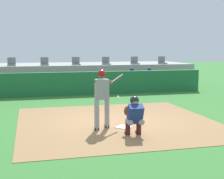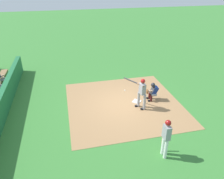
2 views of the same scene
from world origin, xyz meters
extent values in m
plane|color=#387A33|center=(0.00, 0.00, 0.00)|extent=(80.00, 80.00, 0.00)
cube|color=#9E754C|center=(0.00, 0.00, 0.01)|extent=(6.40, 6.40, 0.01)
cube|color=white|center=(0.00, -0.80, 0.02)|extent=(0.62, 0.62, 0.02)
cylinder|color=#99999E|center=(-0.88, -0.91, 0.46)|extent=(0.15, 0.15, 0.92)
cylinder|color=#99999E|center=(-0.52, -0.70, 0.46)|extent=(0.15, 0.15, 0.92)
cube|color=gray|center=(-0.70, -0.81, 1.22)|extent=(0.41, 0.30, 0.60)
sphere|color=brown|center=(-0.70, -0.81, 1.65)|extent=(0.21, 0.21, 0.21)
sphere|color=maroon|center=(-0.70, -0.81, 1.68)|extent=(0.24, 0.24, 0.24)
cylinder|color=brown|center=(-0.63, -0.72, 1.43)|extent=(0.57, 0.23, 0.18)
cylinder|color=brown|center=(-0.43, -0.74, 1.43)|extent=(0.24, 0.26, 0.17)
cylinder|color=#333338|center=(-0.10, -0.34, 1.48)|extent=(0.60, 0.69, 0.24)
cube|color=black|center=(-0.87, -0.85, 0.04)|extent=(0.14, 0.27, 0.09)
cube|color=black|center=(-0.51, -0.65, 0.04)|extent=(0.14, 0.27, 0.09)
cylinder|color=gray|center=(-0.15, -1.78, 0.42)|extent=(0.18, 0.33, 0.16)
cylinder|color=#4C1919|center=(-0.14, -1.63, 0.21)|extent=(0.14, 0.14, 0.42)
cube|color=black|center=(-0.14, -1.57, 0.04)|extent=(0.13, 0.25, 0.08)
cylinder|color=gray|center=(0.17, -1.80, 0.42)|extent=(0.18, 0.33, 0.16)
cylinder|color=#4C1919|center=(0.18, -1.65, 0.21)|extent=(0.14, 0.14, 0.42)
cube|color=black|center=(0.18, -1.59, 0.04)|extent=(0.13, 0.25, 0.08)
cube|color=navy|center=(0.01, -1.84, 0.64)|extent=(0.43, 0.46, 0.57)
cube|color=#2D2D33|center=(0.01, -1.72, 0.64)|extent=(0.40, 0.28, 0.45)
sphere|color=tan|center=(0.01, -1.76, 0.98)|extent=(0.21, 0.21, 0.21)
sphere|color=#232328|center=(0.01, -1.74, 1.00)|extent=(0.25, 0.25, 0.25)
cylinder|color=tan|center=(-0.02, -1.61, 0.64)|extent=(0.13, 0.46, 0.10)
ellipsoid|color=brown|center=(-0.04, -1.39, 0.64)|extent=(0.29, 0.14, 0.30)
sphere|color=white|center=(0.02, -0.05, 0.85)|extent=(0.07, 0.07, 0.07)
cube|color=#1E6638|center=(0.00, 6.50, 0.60)|extent=(13.00, 0.30, 1.20)
cube|color=olive|center=(0.00, 7.50, 0.23)|extent=(11.80, 0.44, 0.45)
cylinder|color=#939399|center=(2.77, 7.25, 0.49)|extent=(0.15, 0.40, 0.15)
cylinder|color=#939399|center=(2.77, 7.05, 0.23)|extent=(0.13, 0.13, 0.45)
cube|color=maroon|center=(2.77, 7.00, 0.04)|extent=(0.11, 0.24, 0.08)
cylinder|color=#939399|center=(3.03, 7.25, 0.49)|extent=(0.15, 0.40, 0.15)
cylinder|color=#939399|center=(3.03, 7.05, 0.23)|extent=(0.13, 0.13, 0.45)
cube|color=maroon|center=(3.03, 7.00, 0.04)|extent=(0.11, 0.24, 0.08)
cube|color=navy|center=(2.90, 7.47, 0.76)|extent=(0.36, 0.22, 0.54)
sphere|color=tan|center=(2.90, 7.47, 1.15)|extent=(0.20, 0.20, 0.20)
sphere|color=navy|center=(2.90, 7.47, 1.19)|extent=(0.22, 0.22, 0.22)
cylinder|color=tan|center=(2.70, 7.33, 0.65)|extent=(0.09, 0.41, 0.22)
cylinder|color=tan|center=(3.10, 7.33, 0.65)|extent=(0.09, 0.41, 0.22)
cylinder|color=#939399|center=(3.84, 7.25, 0.49)|extent=(0.15, 0.40, 0.15)
cylinder|color=#939399|center=(3.84, 7.05, 0.23)|extent=(0.13, 0.13, 0.45)
cube|color=maroon|center=(3.84, 7.00, 0.04)|extent=(0.11, 0.24, 0.08)
cylinder|color=#939399|center=(4.10, 7.25, 0.49)|extent=(0.15, 0.40, 0.15)
cylinder|color=#939399|center=(4.10, 7.05, 0.23)|extent=(0.13, 0.13, 0.45)
cube|color=maroon|center=(4.10, 7.00, 0.04)|extent=(0.11, 0.24, 0.08)
cube|color=navy|center=(3.97, 7.47, 0.76)|extent=(0.36, 0.22, 0.54)
sphere|color=tan|center=(3.97, 7.47, 1.15)|extent=(0.20, 0.20, 0.20)
sphere|color=navy|center=(3.97, 7.47, 1.19)|extent=(0.22, 0.22, 0.22)
cylinder|color=tan|center=(3.77, 7.33, 0.65)|extent=(0.09, 0.41, 0.22)
cylinder|color=tan|center=(4.17, 7.33, 0.65)|extent=(0.09, 0.41, 0.22)
cube|color=#9E9E99|center=(0.00, 10.90, 0.70)|extent=(15.00, 4.40, 1.40)
cube|color=slate|center=(-3.71, 9.30, 1.44)|extent=(0.46, 0.46, 0.08)
cube|color=slate|center=(-3.71, 9.50, 1.68)|extent=(0.46, 0.06, 0.40)
cube|color=slate|center=(-1.86, 9.30, 1.44)|extent=(0.46, 0.46, 0.08)
cube|color=slate|center=(-1.86, 9.50, 1.68)|extent=(0.46, 0.06, 0.40)
cube|color=slate|center=(0.00, 9.30, 1.44)|extent=(0.46, 0.46, 0.08)
cube|color=slate|center=(0.00, 9.50, 1.68)|extent=(0.46, 0.06, 0.40)
cube|color=slate|center=(1.86, 9.30, 1.44)|extent=(0.46, 0.46, 0.08)
cube|color=slate|center=(1.86, 9.50, 1.68)|extent=(0.46, 0.06, 0.40)
cube|color=slate|center=(3.71, 9.30, 1.44)|extent=(0.46, 0.46, 0.08)
cube|color=slate|center=(3.71, 9.50, 1.68)|extent=(0.46, 0.06, 0.40)
cube|color=slate|center=(5.57, 9.30, 1.44)|extent=(0.46, 0.46, 0.08)
cube|color=slate|center=(5.57, 9.50, 1.68)|extent=(0.46, 0.06, 0.40)
camera|label=1|loc=(-2.80, -10.21, 2.46)|focal=52.42mm
camera|label=2|loc=(-10.16, 3.06, 6.56)|focal=34.21mm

